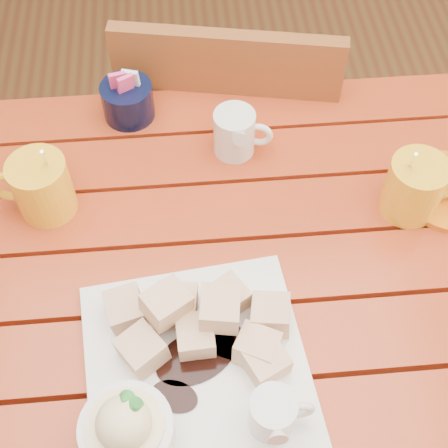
{
  "coord_description": "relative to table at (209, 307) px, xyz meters",
  "views": [
    {
      "loc": [
        -0.01,
        -0.47,
        1.55
      ],
      "look_at": [
        0.03,
        0.04,
        0.82
      ],
      "focal_mm": 50.0,
      "sensor_mm": 36.0,
      "label": 1
    }
  ],
  "objects": [
    {
      "name": "coffee_mug_left",
      "position": [
        -0.24,
        0.15,
        0.16
      ],
      "size": [
        0.13,
        0.09,
        0.15
      ],
      "rotation": [
        0.0,
        0.0,
        -0.1
      ],
      "color": "yellow",
      "rests_on": "table"
    },
    {
      "name": "dessert_plate",
      "position": [
        -0.04,
        -0.17,
        0.14
      ],
      "size": [
        0.32,
        0.32,
        0.12
      ],
      "rotation": [
        0.0,
        0.0,
        0.11
      ],
      "color": "white",
      "rests_on": "table"
    },
    {
      "name": "table",
      "position": [
        0.0,
        0.0,
        0.0
      ],
      "size": [
        1.2,
        0.79,
        0.75
      ],
      "color": "#A22D14",
      "rests_on": "ground"
    },
    {
      "name": "coffee_mug_right",
      "position": [
        0.33,
        0.1,
        0.16
      ],
      "size": [
        0.13,
        0.09,
        0.15
      ],
      "rotation": [
        0.0,
        0.0,
        0.01
      ],
      "color": "yellow",
      "rests_on": "table"
    },
    {
      "name": "cream_pitcher",
      "position": [
        0.07,
        0.24,
        0.15
      ],
      "size": [
        0.1,
        0.09,
        0.08
      ],
      "rotation": [
        0.0,
        0.0,
        -0.24
      ],
      "color": "white",
      "rests_on": "table"
    },
    {
      "name": "chair_far",
      "position": [
        0.08,
        0.5,
        -0.15
      ],
      "size": [
        0.48,
        0.48,
        0.87
      ],
      "rotation": [
        0.0,
        0.0,
        2.95
      ],
      "color": "brown",
      "rests_on": "ground"
    },
    {
      "name": "ground",
      "position": [
        0.0,
        -0.0,
        -0.64
      ],
      "size": [
        5.0,
        5.0,
        0.0
      ],
      "primitive_type": "plane",
      "color": "#5B2F1A",
      "rests_on": "ground"
    },
    {
      "name": "sugar_caddy",
      "position": [
        -0.11,
        0.34,
        0.14
      ],
      "size": [
        0.09,
        0.09,
        0.1
      ],
      "color": "black",
      "rests_on": "table"
    }
  ]
}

